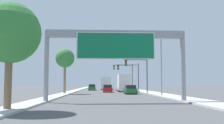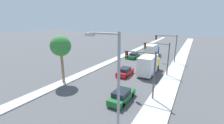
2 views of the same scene
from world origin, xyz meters
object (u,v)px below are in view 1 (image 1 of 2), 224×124
palm_tree_foreground (10,33)px  car_mid_left (92,87)px  car_far_center (130,90)px  truck_box_primary (124,83)px  sign_gantry (116,45)px  traffic_light_near_intersection (140,70)px  traffic_light_mid_block (131,72)px  car_far_right (108,89)px  street_lamp_right (159,57)px  traffic_light_far_intersection (126,72)px  truck_box_secondary (106,83)px  palm_tree_background (65,59)px

palm_tree_foreground → car_mid_left: bearing=85.4°
car_far_center → palm_tree_foreground: bearing=-113.4°
truck_box_primary → palm_tree_foreground: palm_tree_foreground is taller
sign_gantry → car_mid_left: bearing=95.0°
traffic_light_near_intersection → traffic_light_mid_block: (-0.28, 10.00, -0.05)m
car_far_right → car_far_center: size_ratio=0.93×
car_far_center → traffic_light_near_intersection: size_ratio=0.75×
car_far_right → palm_tree_foreground: size_ratio=0.61×
street_lamp_right → car_far_right: bearing=111.9°
car_mid_left → palm_tree_foreground: 47.49m
traffic_light_far_intersection → street_lamp_right: street_lamp_right is taller
sign_gantry → traffic_light_mid_block: 30.58m
car_far_right → street_lamp_right: street_lamp_right is taller
car_far_right → traffic_light_far_intersection: bearing=69.3°
sign_gantry → traffic_light_near_intersection: bearing=74.8°
car_far_right → truck_box_secondary: bearing=90.0°
car_far_right → truck_box_secondary: truck_box_secondary is taller
sign_gantry → car_far_right: (0.00, 26.54, -4.65)m
traffic_light_mid_block → traffic_light_far_intersection: 10.01m
traffic_light_far_intersection → street_lamp_right: (1.44, -29.89, 0.73)m
sign_gantry → traffic_light_far_intersection: sign_gantry is taller
car_far_right → car_far_center: bearing=-68.1°
car_mid_left → car_far_right: 13.96m
truck_box_primary → traffic_light_mid_block: (1.68, 0.59, 2.31)m
car_far_right → palm_tree_background: 11.97m
car_far_right → car_far_center: car_far_right is taller
car_far_right → traffic_light_far_intersection: size_ratio=0.64×
car_far_right → palm_tree_background: (-7.37, -7.89, 5.18)m
street_lamp_right → truck_box_primary: bearing=99.0°
truck_box_secondary → palm_tree_foreground: 52.45m
truck_box_primary → traffic_light_mid_block: bearing=19.3°
traffic_light_far_intersection → palm_tree_background: palm_tree_background is taller
palm_tree_foreground → street_lamp_right: (13.85, 17.31, 0.29)m
car_mid_left → traffic_light_far_intersection: traffic_light_far_intersection is taller
traffic_light_near_intersection → traffic_light_mid_block: bearing=91.6°
sign_gantry → truck_box_secondary: bearing=90.0°
truck_box_secondary → sign_gantry: bearing=-90.0°
car_mid_left → truck_box_secondary: 5.94m
sign_gantry → car_far_right: size_ratio=3.12×
truck_box_secondary → traffic_light_near_intersection: size_ratio=1.32×
car_far_center → traffic_light_far_intersection: size_ratio=0.69×
car_far_right → palm_tree_foreground: bearing=-102.2°
truck_box_secondary → traffic_light_far_intersection: (5.13, -4.64, 2.81)m
truck_box_primary → traffic_light_mid_block: 2.92m
sign_gantry → traffic_light_far_intersection: bearing=82.7°
traffic_light_far_intersection → street_lamp_right: bearing=-87.2°
car_far_right → traffic_light_near_intersection: 9.12m
traffic_light_near_intersection → car_mid_left: bearing=114.2°
truck_box_primary → truck_box_secondary: size_ratio=0.91×
car_far_center → traffic_light_near_intersection: 4.57m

